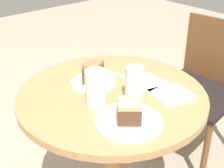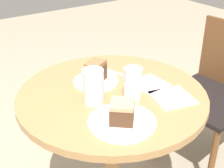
# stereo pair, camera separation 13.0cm
# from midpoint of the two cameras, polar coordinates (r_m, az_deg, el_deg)

# --- Properties ---
(table) EXTENTS (0.80, 0.80, 0.77)m
(table) POSITION_cam_midpoint_polar(r_m,az_deg,el_deg) (1.42, 2.65, -7.87)
(table) COLOR tan
(table) RESTS_ON ground_plane
(chair) EXTENTS (0.52, 0.53, 0.88)m
(chair) POSITION_cam_midpoint_polar(r_m,az_deg,el_deg) (2.02, 20.00, -1.43)
(chair) COLOR brown
(chair) RESTS_ON ground_plane
(plate_near) EXTENTS (0.20, 0.20, 0.01)m
(plate_near) POSITION_cam_midpoint_polar(r_m,az_deg,el_deg) (1.39, -0.32, 0.40)
(plate_near) COLOR white
(plate_near) RESTS_ON table
(plate_far) EXTENTS (0.25, 0.25, 0.01)m
(plate_far) POSITION_cam_midpoint_polar(r_m,az_deg,el_deg) (1.13, 5.16, -7.04)
(plate_far) COLOR white
(plate_far) RESTS_ON table
(cake_slice_near) EXTENTS (0.10, 0.11, 0.09)m
(cake_slice_near) POSITION_cam_midpoint_polar(r_m,az_deg,el_deg) (1.37, -0.32, 2.27)
(cake_slice_near) COLOR brown
(cake_slice_near) RESTS_ON plate_near
(cake_slice_far) EXTENTS (0.12, 0.12, 0.08)m
(cake_slice_far) POSITION_cam_midpoint_polar(r_m,az_deg,el_deg) (1.11, 5.25, -5.18)
(cake_slice_far) COLOR brown
(cake_slice_far) RESTS_ON plate_far
(glass_lemonade) EXTENTS (0.07, 0.07, 0.14)m
(glass_lemonade) POSITION_cam_midpoint_polar(r_m,az_deg,el_deg) (1.25, 6.79, -0.45)
(glass_lemonade) COLOR beige
(glass_lemonade) RESTS_ON table
(glass_water) EXTENTS (0.08, 0.08, 0.14)m
(glass_water) POSITION_cam_midpoint_polar(r_m,az_deg,el_deg) (1.22, -0.38, -0.91)
(glass_water) COLOR silver
(glass_water) RESTS_ON table
(napkin_stack) EXTENTS (0.19, 0.19, 0.01)m
(napkin_stack) POSITION_cam_midpoint_polar(r_m,az_deg,el_deg) (1.31, 13.78, -2.54)
(napkin_stack) COLOR silver
(napkin_stack) RESTS_ON table
(fork) EXTENTS (0.18, 0.08, 0.00)m
(fork) POSITION_cam_midpoint_polar(r_m,az_deg,el_deg) (1.48, 3.38, 1.93)
(fork) COLOR silver
(fork) RESTS_ON table
(napkin_side) EXTENTS (0.14, 0.14, 0.01)m
(napkin_side) POSITION_cam_midpoint_polar(r_m,az_deg,el_deg) (1.39, 9.53, -0.06)
(napkin_side) COLOR silver
(napkin_side) RESTS_ON table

